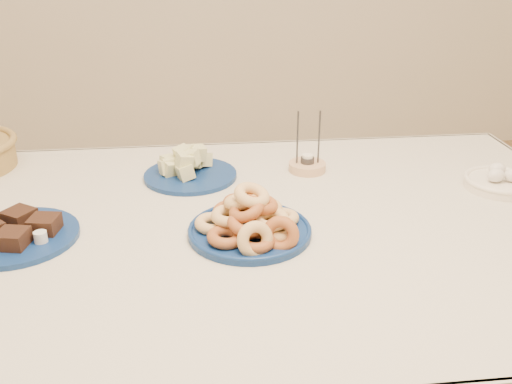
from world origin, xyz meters
TOP-DOWN VIEW (x-y plane):
  - dining_table at (0.00, 0.00)m, footprint 1.71×1.11m
  - donut_platter at (-0.01, -0.06)m, footprint 0.31×0.31m
  - melon_plate at (-0.15, 0.29)m, footprint 0.27×0.27m
  - brownie_plate at (-0.52, -0.02)m, footprint 0.36×0.36m
  - candle_holder at (0.18, 0.30)m, footprint 0.11×0.11m
  - egg_bowl at (0.66, 0.12)m, footprint 0.21×0.21m

SIDE VIEW (x-z plane):
  - dining_table at x=0.00m, z-range 0.27..1.02m
  - brownie_plate at x=-0.52m, z-range 0.74..0.79m
  - candle_holder at x=0.18m, z-range 0.68..0.85m
  - egg_bowl at x=0.66m, z-range 0.74..0.80m
  - melon_plate at x=-0.15m, z-range 0.73..0.82m
  - donut_platter at x=-0.01m, z-range 0.72..0.84m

